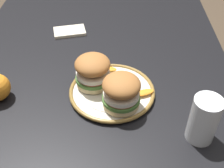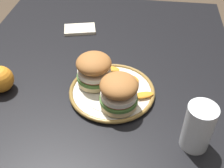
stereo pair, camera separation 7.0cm
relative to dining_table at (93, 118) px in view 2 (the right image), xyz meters
name	(u,v)px [view 2 (the right image)]	position (x,y,z in m)	size (l,w,h in m)	color
dining_table	(93,118)	(0.00, 0.00, 0.00)	(1.40, 0.93, 0.72)	black
dinner_plate	(112,91)	(0.03, -0.06, 0.10)	(0.26, 0.26, 0.02)	silver
sandwich_half_left	(119,92)	(-0.03, -0.09, 0.16)	(0.15, 0.15, 0.10)	beige
sandwich_half_right	(93,69)	(0.06, 0.00, 0.16)	(0.15, 0.15, 0.10)	beige
orange_peel_curled	(130,81)	(0.07, -0.11, 0.11)	(0.06, 0.06, 0.01)	orange
orange_peel_strip_long	(143,95)	(0.01, -0.15, 0.11)	(0.05, 0.07, 0.01)	orange
orange_peel_strip_short	(111,68)	(0.13, -0.04, 0.11)	(0.04, 0.06, 0.01)	orange
drinking_glass	(198,129)	(-0.13, -0.29, 0.15)	(0.07, 0.07, 0.13)	white
whole_orange	(0,79)	(0.01, 0.28, 0.13)	(0.08, 0.08, 0.08)	orange
folded_napkin	(80,29)	(0.38, 0.12, 0.09)	(0.12, 0.08, 0.01)	beige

